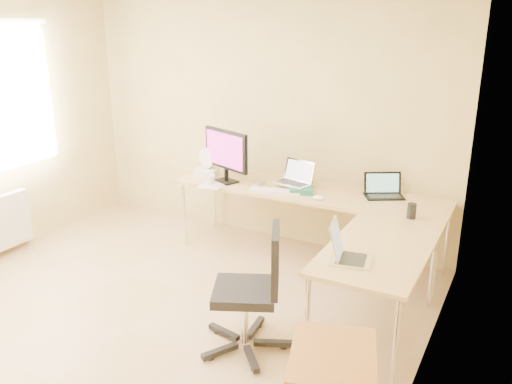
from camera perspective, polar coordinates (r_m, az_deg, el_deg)
The scene contains 20 objects.
floor at distance 4.37m, azimuth -13.71°, elevation -14.25°, with size 4.50×4.50×0.00m, color tan.
wall_back at distance 5.65m, azimuth 0.60°, elevation 7.92°, with size 4.50×4.50×0.00m, color #E3CE82.
wall_right at distance 2.90m, azimuth 16.99°, elevation -3.03°, with size 4.50×4.50×0.00m, color #E3CE82.
desk_main at distance 5.26m, azimuth 5.56°, elevation -3.56°, with size 2.65×0.70×0.73m, color tan.
desk_return at distance 4.12m, azimuth 12.76°, elevation -10.45°, with size 0.70×1.30×0.73m, color tan.
monitor at distance 5.30m, azimuth -3.24°, elevation 3.88°, with size 0.63×0.20×0.54m, color black.
book_stack at distance 5.10m, azimuth 4.96°, elevation 0.41°, with size 0.22×0.31×0.05m, color #226952.
laptop_center at distance 5.11m, azimuth 4.07°, elevation 2.06°, with size 0.34×0.26×0.22m, color silver.
laptop_black at distance 5.02m, azimuth 13.70°, elevation 0.66°, with size 0.35×0.26×0.22m, color black.
keyboard at distance 5.05m, azimuth 2.11°, elevation 0.13°, with size 0.49×0.14×0.02m, color white.
mouse at distance 4.86m, azimuth 6.77°, elevation -0.63°, with size 0.11×0.07×0.04m, color white.
mug at distance 5.29m, azimuth -4.94°, elevation 1.32°, with size 0.10×0.10×0.10m, color white.
cd_stack at distance 5.29m, azimuth 0.42°, elevation 1.00°, with size 0.11×0.11×0.03m, color #A4A8BD.
water_bottle at distance 5.59m, azimuth -5.06°, elevation 3.18°, with size 0.08×0.08×0.27m, color #458BBF.
papers at distance 5.29m, azimuth -4.67°, elevation 0.81°, with size 0.22×0.31×0.01m, color silver.
white_box at distance 5.57m, azimuth -5.33°, elevation 2.12°, with size 0.23×0.16×0.08m, color silver.
desk_fan at distance 5.59m, azimuth -5.06°, elevation 3.19°, with size 0.21×0.21×0.27m, color white.
black_cup at distance 4.56m, azimuth 16.41°, elevation -1.96°, with size 0.07×0.07×0.13m, color black.
laptop_return at distance 3.67m, azimuth 10.29°, elevation -5.76°, with size 0.26×0.33×0.22m, color silver.
office_chair at distance 3.82m, azimuth -1.27°, elevation -10.10°, with size 0.57×0.57×0.95m, color black.
Camera 1 is at (2.57, -2.67, 2.31)m, focal length 37.14 mm.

